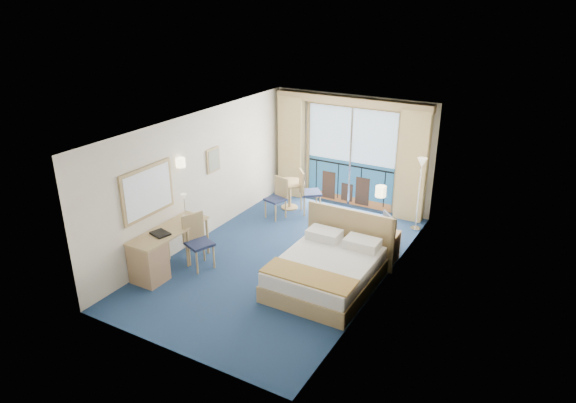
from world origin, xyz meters
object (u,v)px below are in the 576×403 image
object	(u,v)px
nightstand	(386,246)
desk_chair	(197,238)
desk	(153,256)
bed	(328,270)
floor_lamp	(421,176)
armchair	(375,230)
table_chair_a	(307,189)
round_table	(290,188)
table_chair_b	(278,195)

from	to	relation	value
nightstand	desk_chair	bearing A→B (deg)	-146.63
nightstand	desk	size ratio (longest dim) A/B	0.35
bed	desk	bearing A→B (deg)	-155.10
nightstand	floor_lamp	size ratio (longest dim) A/B	0.36
armchair	table_chair_a	bearing A→B (deg)	-61.10
floor_lamp	table_chair_a	world-z (taller)	floor_lamp
bed	floor_lamp	bearing A→B (deg)	77.21
floor_lamp	round_table	xyz separation A→B (m)	(-3.03, -0.33, -0.75)
armchair	round_table	distance (m)	2.60
round_table	table_chair_b	bearing A→B (deg)	-87.63
desk_chair	round_table	xyz separation A→B (m)	(0.14, 3.33, -0.08)
floor_lamp	table_chair_b	size ratio (longest dim) A/B	1.74
table_chair_a	desk_chair	bearing A→B (deg)	129.64
desk_chair	round_table	distance (m)	3.33
desk_chair	table_chair_a	size ratio (longest dim) A/B	0.98
bed	table_chair_a	bearing A→B (deg)	124.23
nightstand	desk_chair	distance (m)	3.66
bed	table_chair_a	world-z (taller)	bed
floor_lamp	desk_chair	xyz separation A→B (m)	(-3.16, -3.66, -0.66)
nightstand	table_chair_b	world-z (taller)	table_chair_b
table_chair_b	floor_lamp	bearing A→B (deg)	31.87
desk_chair	armchair	bearing A→B (deg)	-24.43
desk	round_table	size ratio (longest dim) A/B	2.29
bed	nightstand	world-z (taller)	bed
armchair	desk_chair	size ratio (longest dim) A/B	0.66
round_table	table_chair_a	size ratio (longest dim) A/B	0.69
desk_chair	desk	bearing A→B (deg)	172.88
desk_chair	table_chair_a	world-z (taller)	table_chair_a
armchair	round_table	size ratio (longest dim) A/B	0.93
armchair	desk	world-z (taller)	desk
round_table	floor_lamp	bearing A→B (deg)	6.17
bed	desk_chair	world-z (taller)	bed
floor_lamp	table_chair_b	bearing A→B (deg)	-163.01
table_chair_a	table_chair_b	bearing A→B (deg)	97.76
nightstand	round_table	size ratio (longest dim) A/B	0.79
round_table	table_chair_a	distance (m)	0.52
bed	table_chair_b	size ratio (longest dim) A/B	2.21
desk	round_table	distance (m)	4.12
bed	table_chair_a	size ratio (longest dim) A/B	1.97
bed	desk_chair	size ratio (longest dim) A/B	2.01
nightstand	desk	world-z (taller)	desk
nightstand	table_chair_a	distance (m)	2.73
table_chair_b	desk	bearing A→B (deg)	-84.39
round_table	table_chair_a	bearing A→B (deg)	-8.51
bed	armchair	world-z (taller)	bed
floor_lamp	nightstand	bearing A→B (deg)	-94.04
bed	table_chair_a	distance (m)	3.25
armchair	floor_lamp	world-z (taller)	floor_lamp
desk	round_table	xyz separation A→B (m)	(0.55, 4.09, 0.06)
bed	armchair	bearing A→B (deg)	85.62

